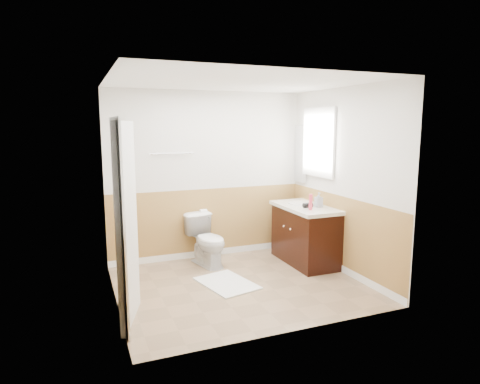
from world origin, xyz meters
name	(u,v)px	position (x,y,z in m)	size (l,w,h in m)	color
floor	(240,285)	(0.00, 0.00, 0.00)	(3.00, 3.00, 0.00)	#8C7051
ceiling	(240,82)	(0.00, 0.00, 2.50)	(3.00, 3.00, 0.00)	white
wall_back	(208,176)	(0.00, 1.30, 1.25)	(3.00, 3.00, 0.00)	silver
wall_front	(292,207)	(0.00, -1.30, 1.25)	(3.00, 3.00, 0.00)	silver
wall_left	(112,195)	(-1.50, 0.00, 1.25)	(3.00, 3.00, 0.00)	silver
wall_right	(343,181)	(1.50, 0.00, 1.25)	(3.00, 3.00, 0.00)	silver
wainscot_back	(209,224)	(0.00, 1.29, 0.50)	(3.00, 3.00, 0.00)	#A37C41
wainscot_front	(290,283)	(0.00, -1.29, 0.50)	(3.00, 3.00, 0.00)	#A37C41
wainscot_left	(116,261)	(-1.49, 0.00, 0.50)	(2.60, 2.60, 0.00)	#A37C41
wainscot_right	(340,235)	(1.49, 0.00, 0.50)	(2.60, 2.60, 0.00)	#A37C41
toilet	(207,240)	(-0.14, 0.90, 0.36)	(0.41, 0.71, 0.73)	white
bath_mat	(227,283)	(-0.14, 0.09, 0.01)	(0.55, 0.80, 0.02)	silver
vanity_cabinet	(305,236)	(1.21, 0.47, 0.40)	(0.55, 1.10, 0.80)	black
vanity_knob_left	(290,229)	(0.91, 0.37, 0.55)	(0.03, 0.03, 0.03)	silver
vanity_knob_right	(284,226)	(0.91, 0.57, 0.55)	(0.03, 0.03, 0.03)	silver
countertop	(305,207)	(1.20, 0.47, 0.83)	(0.60, 1.15, 0.05)	silver
sink_basin	(301,203)	(1.21, 0.62, 0.86)	(0.36, 0.36, 0.02)	white
faucet	(311,198)	(1.39, 0.62, 0.92)	(0.02, 0.02, 0.14)	silver
lotion_bottle	(311,202)	(1.11, 0.18, 0.96)	(0.05, 0.05, 0.22)	#E23A52
soap_dispenser	(319,200)	(1.33, 0.33, 0.95)	(0.09, 0.10, 0.21)	#959BA8
hair_dryer_body	(308,205)	(1.16, 0.33, 0.89)	(0.07, 0.07, 0.14)	black
hair_dryer_handle	(306,207)	(1.13, 0.34, 0.86)	(0.03, 0.03, 0.07)	black
mirror_panel	(301,154)	(1.48, 1.10, 1.55)	(0.02, 0.35, 0.90)	silver
window_frame	(318,142)	(1.47, 0.59, 1.75)	(0.04, 0.80, 1.00)	white
window_glass	(319,142)	(1.49, 0.59, 1.75)	(0.01, 0.70, 0.90)	white
door	(127,224)	(-1.40, -0.45, 1.02)	(0.05, 0.80, 2.04)	white
door_frame	(119,224)	(-1.48, -0.45, 1.03)	(0.02, 0.92, 2.10)	white
door_knob	(129,223)	(-1.34, -0.12, 0.95)	(0.06, 0.06, 0.06)	silver
towel_bar	(172,153)	(-0.55, 1.25, 1.60)	(0.02, 0.02, 0.62)	silver
tp_holder_bar	(203,213)	(-0.10, 1.23, 0.70)	(0.02, 0.02, 0.14)	silver
tp_roll	(203,213)	(-0.10, 1.23, 0.70)	(0.11, 0.11, 0.10)	white
tp_sheet	(204,220)	(-0.10, 1.23, 0.59)	(0.10, 0.01, 0.16)	white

